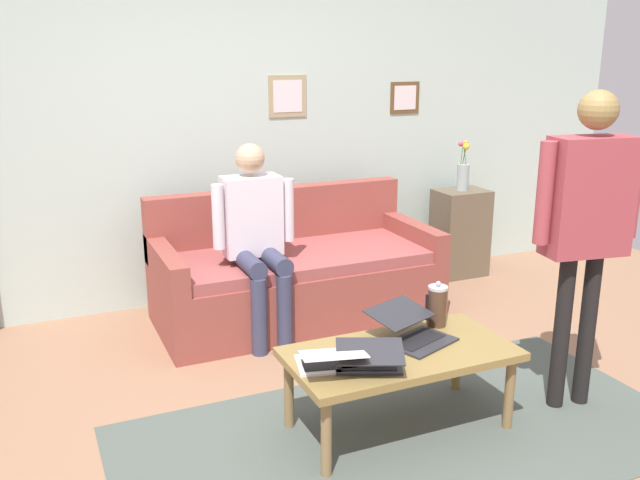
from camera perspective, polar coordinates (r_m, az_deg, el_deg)
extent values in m
plane|color=#936A4F|center=(3.65, 3.77, -15.10)|extent=(7.68, 7.68, 0.00)
cube|color=#4B544D|center=(3.58, 7.30, -15.80)|extent=(2.84, 1.43, 0.01)
cube|color=#B3C8BE|center=(5.21, -7.36, 9.87)|extent=(7.04, 0.10, 2.70)
cube|color=brown|center=(5.73, 7.02, 11.63)|extent=(0.26, 0.02, 0.25)
cube|color=silver|center=(5.73, 7.07, 11.63)|extent=(0.20, 0.00, 0.19)
cube|color=tan|center=(5.28, -2.72, 11.82)|extent=(0.30, 0.02, 0.31)
cube|color=silver|center=(5.28, -2.69, 11.82)|extent=(0.23, 0.00, 0.24)
cube|color=brown|center=(4.88, -1.90, -4.17)|extent=(1.94, 0.89, 0.42)
cube|color=#984947|center=(4.78, -1.84, -1.43)|extent=(1.70, 0.81, 0.08)
cube|color=brown|center=(5.09, -3.53, 1.82)|extent=(1.94, 0.14, 0.46)
cube|color=brown|center=(5.18, 7.47, 0.48)|extent=(0.12, 0.89, 0.20)
cube|color=brown|center=(4.54, -12.69, -1.97)|extent=(0.12, 0.89, 0.20)
cube|color=olive|center=(3.47, 6.68, -9.36)|extent=(1.13, 0.58, 0.04)
cylinder|color=olive|center=(3.66, 15.42, -12.14)|extent=(0.05, 0.05, 0.39)
cylinder|color=olive|center=(3.18, 0.52, -16.07)|extent=(0.05, 0.05, 0.39)
cylinder|color=olive|center=(3.98, 11.27, -9.49)|extent=(0.05, 0.05, 0.39)
cylinder|color=olive|center=(3.55, -2.59, -12.50)|extent=(0.05, 0.05, 0.39)
cube|color=#28282D|center=(3.55, 8.37, -8.35)|extent=(0.40, 0.34, 0.01)
cube|color=black|center=(3.56, 8.13, -8.15)|extent=(0.31, 0.23, 0.00)
cube|color=#28282D|center=(3.59, 6.60, -6.02)|extent=(0.39, 0.32, 0.06)
cube|color=silver|center=(3.58, 6.63, -6.03)|extent=(0.35, 0.29, 0.05)
cube|color=#28282D|center=(3.29, 4.02, -10.24)|extent=(0.37, 0.32, 0.01)
cube|color=black|center=(3.27, 4.04, -10.25)|extent=(0.29, 0.22, 0.00)
cube|color=#28282D|center=(3.17, 4.16, -9.20)|extent=(0.36, 0.30, 0.05)
cube|color=black|center=(3.18, 4.16, -9.18)|extent=(0.32, 0.27, 0.05)
cube|color=silver|center=(3.29, 0.66, -10.19)|extent=(0.34, 0.28, 0.01)
cube|color=black|center=(3.27, 0.72, -10.20)|extent=(0.27, 0.19, 0.00)
cube|color=silver|center=(3.13, 1.11, -9.44)|extent=(0.33, 0.27, 0.05)
cube|color=#2F2524|center=(3.13, 1.10, -9.41)|extent=(0.30, 0.24, 0.04)
cylinder|color=#4C3323|center=(3.74, 9.69, -5.52)|extent=(0.10, 0.10, 0.21)
cylinder|color=#B7B7BC|center=(3.70, 9.77, -3.92)|extent=(0.10, 0.10, 0.02)
sphere|color=#B2B2B7|center=(3.70, 9.78, -3.59)|extent=(0.03, 0.03, 0.03)
cube|color=black|center=(3.70, 8.84, -5.53)|extent=(0.01, 0.01, 0.14)
cube|color=brown|center=(5.90, 11.51, 0.60)|extent=(0.42, 0.32, 0.73)
cylinder|color=#97A5A4|center=(5.79, 11.76, 5.11)|extent=(0.10, 0.10, 0.22)
cylinder|color=#3D7038|center=(5.78, 11.91, 7.05)|extent=(0.03, 0.03, 0.18)
sphere|color=gold|center=(5.78, 12.00, 7.94)|extent=(0.03, 0.03, 0.03)
cylinder|color=#3D7038|center=(5.77, 11.68, 6.99)|extent=(0.03, 0.02, 0.16)
sphere|color=#DA495B|center=(5.76, 11.59, 7.81)|extent=(0.04, 0.04, 0.04)
cylinder|color=#3D7038|center=(5.74, 11.93, 6.86)|extent=(0.03, 0.01, 0.15)
sphere|color=yellow|center=(5.72, 12.02, 7.58)|extent=(0.06, 0.06, 0.06)
cylinder|color=black|center=(3.94, 21.26, -6.93)|extent=(0.09, 0.09, 0.85)
cylinder|color=black|center=(3.86, 19.40, -7.23)|extent=(0.09, 0.09, 0.85)
cube|color=#9D3C43|center=(3.69, 21.40, 3.37)|extent=(0.45, 0.25, 0.60)
cylinder|color=#9D3C43|center=(3.84, 24.52, 3.93)|extent=(0.09, 0.09, 0.51)
cylinder|color=#9D3C43|center=(3.55, 18.12, 3.70)|extent=(0.09, 0.09, 0.51)
sphere|color=olive|center=(3.63, 22.08, 9.97)|extent=(0.19, 0.19, 0.19)
cylinder|color=#373952|center=(4.37, -2.94, -6.04)|extent=(0.10, 0.10, 0.50)
cylinder|color=#373952|center=(4.32, -5.06, -6.36)|extent=(0.10, 0.10, 0.50)
cylinder|color=#373952|center=(4.43, -3.83, -1.64)|extent=(0.12, 0.40, 0.12)
cylinder|color=#373952|center=(4.38, -5.92, -1.90)|extent=(0.12, 0.40, 0.12)
cube|color=silver|center=(4.50, -5.70, 2.03)|extent=(0.37, 0.20, 0.52)
cylinder|color=silver|center=(4.53, -2.66, 2.50)|extent=(0.08, 0.08, 0.42)
cylinder|color=silver|center=(4.38, -8.44, 1.91)|extent=(0.08, 0.08, 0.42)
sphere|color=tan|center=(4.43, -5.83, 6.75)|extent=(0.19, 0.19, 0.19)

